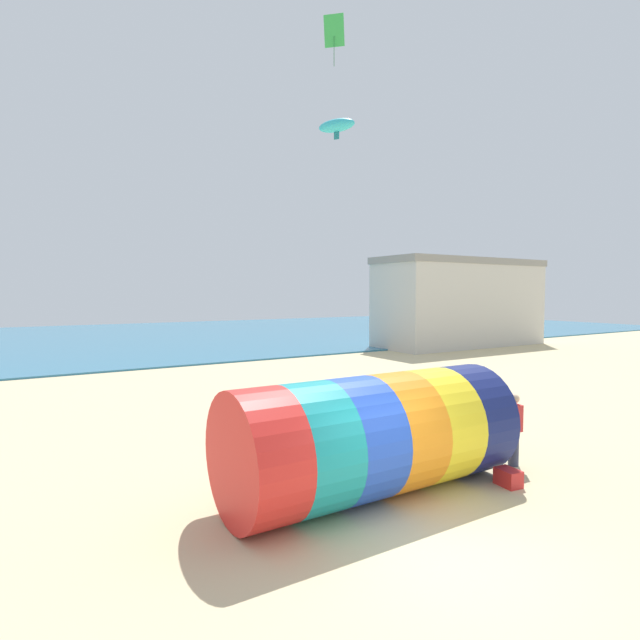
{
  "coord_description": "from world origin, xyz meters",
  "views": [
    {
      "loc": [
        -5.69,
        -5.51,
        4.12
      ],
      "look_at": [
        0.44,
        4.39,
        3.47
      ],
      "focal_mm": 28.0,
      "sensor_mm": 36.0,
      "label": 1
    }
  ],
  "objects_px": {
    "kite_handler": "(514,429)",
    "cooler_box": "(508,477)",
    "giant_inflatable_tube": "(373,435)",
    "kite_cyan_parafoil": "(337,126)",
    "kite_green_diamond": "(334,31)"
  },
  "relations": [
    {
      "from": "kite_handler",
      "to": "cooler_box",
      "type": "height_order",
      "value": "kite_handler"
    },
    {
      "from": "giant_inflatable_tube",
      "to": "cooler_box",
      "type": "distance_m",
      "value": 3.15
    },
    {
      "from": "giant_inflatable_tube",
      "to": "kite_cyan_parafoil",
      "type": "distance_m",
      "value": 8.98
    },
    {
      "from": "cooler_box",
      "to": "kite_handler",
      "type": "bearing_deg",
      "value": 32.9
    },
    {
      "from": "giant_inflatable_tube",
      "to": "kite_cyan_parafoil",
      "type": "xyz_separation_m",
      "value": [
        1.92,
        4.24,
        7.68
      ]
    },
    {
      "from": "giant_inflatable_tube",
      "to": "kite_cyan_parafoil",
      "type": "relative_size",
      "value": 5.1
    },
    {
      "from": "kite_green_diamond",
      "to": "cooler_box",
      "type": "height_order",
      "value": "kite_green_diamond"
    },
    {
      "from": "kite_handler",
      "to": "cooler_box",
      "type": "xyz_separation_m",
      "value": [
        -1.17,
        -0.76,
        -0.7
      ]
    },
    {
      "from": "giant_inflatable_tube",
      "to": "kite_handler",
      "type": "relative_size",
      "value": 3.58
    },
    {
      "from": "giant_inflatable_tube",
      "to": "kite_cyan_parafoil",
      "type": "bearing_deg",
      "value": 65.65
    },
    {
      "from": "kite_green_diamond",
      "to": "kite_cyan_parafoil",
      "type": "distance_m",
      "value": 15.3
    },
    {
      "from": "giant_inflatable_tube",
      "to": "kite_green_diamond",
      "type": "xyz_separation_m",
      "value": [
        8.67,
        14.66,
        16.61
      ]
    },
    {
      "from": "kite_green_diamond",
      "to": "kite_cyan_parafoil",
      "type": "height_order",
      "value": "kite_green_diamond"
    },
    {
      "from": "kite_handler",
      "to": "kite_cyan_parafoil",
      "type": "relative_size",
      "value": 1.43
    },
    {
      "from": "giant_inflatable_tube",
      "to": "cooler_box",
      "type": "xyz_separation_m",
      "value": [
        2.73,
        -1.16,
        -1.04
      ]
    }
  ]
}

